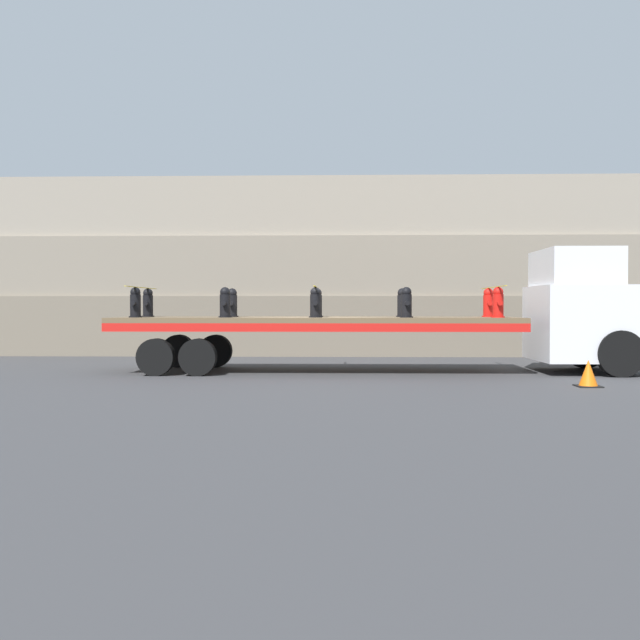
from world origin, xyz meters
TOP-DOWN VIEW (x-y plane):
  - ground_plane at (0.00, 0.00)m, footprint 120.00×120.00m
  - rock_cliff at (0.00, 6.90)m, footprint 60.00×3.30m
  - truck_cab at (6.77, 0.00)m, footprint 2.44×2.69m
  - flatbed_trailer at (-0.68, 0.00)m, footprint 10.10×2.69m
  - fire_hydrant_black_near_0 at (-4.45, -0.57)m, footprint 0.33×0.51m
  - fire_hydrant_black_far_0 at (-4.45, 0.57)m, footprint 0.33×0.51m
  - fire_hydrant_black_near_1 at (-2.22, -0.57)m, footprint 0.33×0.51m
  - fire_hydrant_black_far_1 at (-2.22, 0.57)m, footprint 0.33×0.51m
  - fire_hydrant_black_near_2 at (0.00, -0.57)m, footprint 0.33×0.51m
  - fire_hydrant_black_far_2 at (0.00, 0.57)m, footprint 0.33×0.51m
  - fire_hydrant_black_near_3 at (2.22, -0.57)m, footprint 0.33×0.51m
  - fire_hydrant_black_far_3 at (2.22, 0.57)m, footprint 0.33×0.51m
  - fire_hydrant_red_near_4 at (4.45, -0.57)m, footprint 0.33×0.51m
  - fire_hydrant_red_far_4 at (4.45, 0.57)m, footprint 0.33×0.51m
  - cargo_strap_rear at (-4.45, 0.00)m, footprint 0.05×2.80m
  - cargo_strap_middle at (0.00, 0.00)m, footprint 0.05×2.80m
  - cargo_strap_front at (4.45, 0.00)m, footprint 0.05×2.80m
  - traffic_cone at (5.71, -3.26)m, footprint 0.49×0.49m

SIDE VIEW (x-z plane):
  - ground_plane at x=0.00m, z-range 0.00..0.00m
  - traffic_cone at x=5.71m, z-range -0.01..0.54m
  - flatbed_trailer at x=-0.68m, z-range 0.44..1.81m
  - truck_cab at x=6.77m, z-range 0.00..3.06m
  - fire_hydrant_black_near_0 at x=-4.45m, z-range 1.36..2.11m
  - fire_hydrant_black_far_0 at x=-4.45m, z-range 1.36..2.11m
  - fire_hydrant_black_near_1 at x=-2.22m, z-range 1.36..2.11m
  - fire_hydrant_black_far_1 at x=-2.22m, z-range 1.36..2.11m
  - fire_hydrant_black_near_2 at x=0.00m, z-range 1.36..2.11m
  - fire_hydrant_black_far_2 at x=0.00m, z-range 1.36..2.11m
  - fire_hydrant_black_near_3 at x=2.22m, z-range 1.36..2.11m
  - fire_hydrant_black_far_3 at x=2.22m, z-range 1.36..2.11m
  - fire_hydrant_red_near_4 at x=4.45m, z-range 1.36..2.11m
  - fire_hydrant_red_far_4 at x=4.45m, z-range 1.36..2.11m
  - cargo_strap_rear at x=-4.45m, z-range 2.13..2.14m
  - cargo_strap_middle at x=0.00m, z-range 2.13..2.14m
  - cargo_strap_front at x=4.45m, z-range 2.13..2.14m
  - rock_cliff at x=0.00m, z-range 0.00..5.99m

